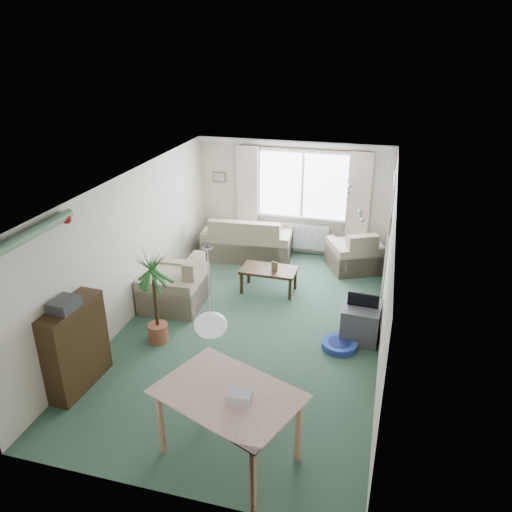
% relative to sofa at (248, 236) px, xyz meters
% --- Properties ---
extents(ground, '(6.50, 6.50, 0.00)m').
position_rel_sofa_xyz_m(ground, '(0.83, -2.75, -0.45)').
color(ground, '#2C4A39').
extents(window, '(1.80, 0.03, 1.30)m').
position_rel_sofa_xyz_m(window, '(1.03, 0.48, 1.05)').
color(window, white).
extents(curtain_rod, '(2.60, 0.03, 0.03)m').
position_rel_sofa_xyz_m(curtain_rod, '(1.03, 0.40, 1.82)').
color(curtain_rod, black).
extents(curtain_left, '(0.45, 0.08, 2.00)m').
position_rel_sofa_xyz_m(curtain_left, '(-0.12, 0.38, 0.82)').
color(curtain_left, beige).
extents(curtain_right, '(0.45, 0.08, 2.00)m').
position_rel_sofa_xyz_m(curtain_right, '(2.18, 0.38, 0.82)').
color(curtain_right, beige).
extents(radiator, '(1.20, 0.10, 0.55)m').
position_rel_sofa_xyz_m(radiator, '(1.03, 0.44, -0.05)').
color(radiator, white).
extents(doorway, '(0.03, 0.95, 2.00)m').
position_rel_sofa_xyz_m(doorway, '(2.82, -0.55, 0.55)').
color(doorway, black).
extents(pendant_lamp, '(0.36, 0.36, 0.36)m').
position_rel_sofa_xyz_m(pendant_lamp, '(1.03, -5.05, 1.03)').
color(pendant_lamp, white).
extents(tinsel_garland, '(1.60, 1.60, 0.12)m').
position_rel_sofa_xyz_m(tinsel_garland, '(-1.09, -5.05, 1.83)').
color(tinsel_garland, '#196626').
extents(bauble_cluster_a, '(0.20, 0.20, 0.20)m').
position_rel_sofa_xyz_m(bauble_cluster_a, '(2.13, -1.85, 1.77)').
color(bauble_cluster_a, silver).
extents(bauble_cluster_b, '(0.20, 0.20, 0.20)m').
position_rel_sofa_xyz_m(bauble_cluster_b, '(2.43, -3.05, 1.77)').
color(bauble_cluster_b, silver).
extents(wall_picture_back, '(0.28, 0.03, 0.22)m').
position_rel_sofa_xyz_m(wall_picture_back, '(-0.77, 0.48, 1.10)').
color(wall_picture_back, brown).
extents(wall_picture_right, '(0.03, 0.24, 0.30)m').
position_rel_sofa_xyz_m(wall_picture_right, '(2.81, -1.55, 1.10)').
color(wall_picture_right, brown).
extents(sofa, '(1.89, 1.10, 0.91)m').
position_rel_sofa_xyz_m(sofa, '(0.00, 0.00, 0.00)').
color(sofa, beige).
rests_on(sofa, ground).
extents(armchair_corner, '(1.24, 1.21, 0.84)m').
position_rel_sofa_xyz_m(armchair_corner, '(2.22, -0.02, -0.03)').
color(armchair_corner, beige).
rests_on(armchair_corner, ground).
extents(armchair_left, '(1.02, 1.07, 0.92)m').
position_rel_sofa_xyz_m(armchair_left, '(-0.67, -2.32, 0.01)').
color(armchair_left, beige).
rests_on(armchair_left, ground).
extents(coffee_table, '(1.00, 0.57, 0.45)m').
position_rel_sofa_xyz_m(coffee_table, '(0.80, -1.41, -0.23)').
color(coffee_table, black).
rests_on(coffee_table, ground).
extents(photo_frame, '(0.12, 0.06, 0.16)m').
position_rel_sofa_xyz_m(photo_frame, '(0.91, -1.44, 0.07)').
color(photo_frame, brown).
rests_on(photo_frame, coffee_table).
extents(bookshelf, '(0.39, 1.01, 1.21)m').
position_rel_sofa_xyz_m(bookshelf, '(-1.01, -4.68, 0.15)').
color(bookshelf, black).
rests_on(bookshelf, ground).
extents(hifi_box, '(0.30, 0.36, 0.14)m').
position_rel_sofa_xyz_m(hifi_box, '(-0.98, -4.78, 0.83)').
color(hifi_box, '#323236').
rests_on(hifi_box, bookshelf).
extents(houseplant, '(0.80, 0.80, 1.52)m').
position_rel_sofa_xyz_m(houseplant, '(-0.45, -3.44, 0.31)').
color(houseplant, '#205E27').
rests_on(houseplant, ground).
extents(dining_table, '(1.61, 1.36, 0.86)m').
position_rel_sofa_xyz_m(dining_table, '(1.31, -5.35, -0.03)').
color(dining_table, '#A47B59').
rests_on(dining_table, ground).
extents(gift_box, '(0.26, 0.19, 0.12)m').
position_rel_sofa_xyz_m(gift_box, '(1.46, -5.44, 0.46)').
color(gift_box, silver).
rests_on(gift_box, dining_table).
extents(tv_cube, '(0.60, 0.65, 0.56)m').
position_rel_sofa_xyz_m(tv_cube, '(2.53, -2.55, -0.18)').
color(tv_cube, '#3E3E44').
rests_on(tv_cube, ground).
extents(pet_bed, '(0.65, 0.65, 0.11)m').
position_rel_sofa_xyz_m(pet_bed, '(2.26, -2.92, -0.40)').
color(pet_bed, navy).
rests_on(pet_bed, ground).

